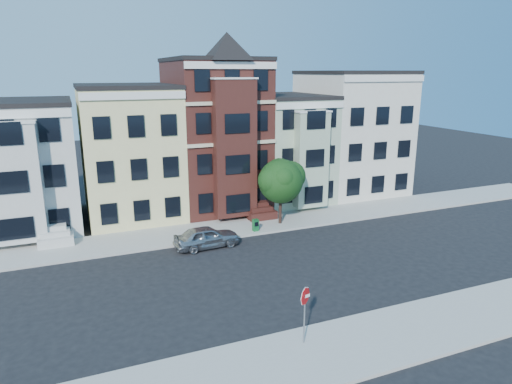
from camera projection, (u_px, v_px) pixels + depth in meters
name	position (u px, v px, depth m)	size (l,w,h in m)	color
ground	(291.00, 269.00, 26.73)	(120.00, 120.00, 0.00)	black
far_sidewalk	(243.00, 226.00, 33.86)	(60.00, 4.00, 0.15)	#9E9B93
near_sidewalk	(375.00, 340.00, 19.56)	(60.00, 4.00, 0.15)	#9E9B93
house_white	(17.00, 167.00, 33.00)	(8.00, 9.00, 9.00)	beige
house_yellow	(130.00, 153.00, 35.82)	(7.00, 9.00, 10.00)	beige
house_brown	(215.00, 136.00, 38.15)	(7.00, 9.00, 12.00)	#3D1914
house_green	(284.00, 149.00, 40.93)	(6.00, 9.00, 9.00)	#A2B598
house_cream	(351.00, 134.00, 43.25)	(8.00, 9.00, 11.00)	silver
street_tree	(281.00, 184.00, 33.62)	(5.20, 5.20, 6.05)	#20491B
parked_car	(207.00, 237.00, 29.86)	(1.72, 4.27, 1.45)	#9A9CA2
newspaper_box	(255.00, 225.00, 32.61)	(0.39, 0.34, 0.86)	#14622C
stop_sign	(304.00, 312.00, 18.84)	(0.80, 0.11, 2.90)	#BD0306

